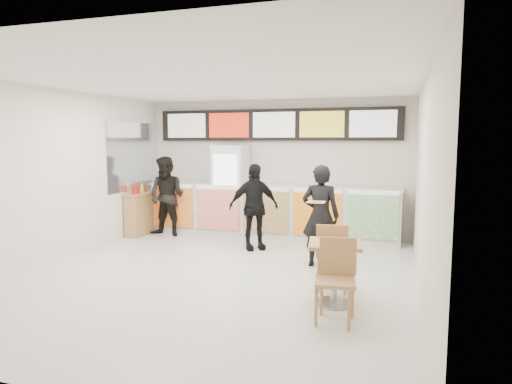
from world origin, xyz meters
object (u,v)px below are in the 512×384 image
at_px(cafe_table, 334,262).
at_px(condiment_ledge, 140,214).
at_px(customer_left, 167,196).
at_px(customer_mid, 254,207).
at_px(service_counter, 270,211).
at_px(customer_main, 321,216).
at_px(drinks_fridge, 231,190).

xyz_separation_m(cafe_table, condiment_ledge, (-4.75, 3.06, -0.09)).
relative_size(customer_left, condiment_ledge, 1.57).
bearing_deg(condiment_ledge, customer_mid, -10.12).
distance_m(customer_mid, cafe_table, 3.20).
bearing_deg(condiment_ledge, service_counter, 14.65).
bearing_deg(customer_main, condiment_ledge, -17.23).
distance_m(service_counter, customer_left, 2.30).
distance_m(drinks_fridge, customer_left, 1.42).
relative_size(customer_main, cafe_table, 1.01).
distance_m(service_counter, customer_mid, 1.27).
height_order(drinks_fridge, customer_main, drinks_fridge).
bearing_deg(service_counter, customer_mid, -89.17).
relative_size(drinks_fridge, customer_mid, 1.20).
relative_size(service_counter, cafe_table, 3.26).
distance_m(service_counter, drinks_fridge, 1.03).
xyz_separation_m(customer_mid, cafe_table, (1.91, -2.55, -0.27)).
height_order(customer_main, cafe_table, customer_main).
relative_size(service_counter, customer_main, 3.24).
height_order(service_counter, customer_left, customer_left).
relative_size(customer_mid, cafe_table, 0.98).
relative_size(customer_main, customer_mid, 1.03).
distance_m(drinks_fridge, customer_mid, 1.59).
bearing_deg(service_counter, customer_left, -164.48).
bearing_deg(customer_left, cafe_table, -33.41).
distance_m(customer_mid, condiment_ledge, 2.90).
xyz_separation_m(customer_mid, condiment_ledge, (-2.84, 0.51, -0.35)).
height_order(customer_main, customer_mid, customer_main).
xyz_separation_m(customer_main, cafe_table, (0.48, -1.74, -0.29)).
height_order(service_counter, customer_main, customer_main).
bearing_deg(customer_mid, service_counter, 56.42).
distance_m(drinks_fridge, cafe_table, 4.79).
height_order(customer_mid, cafe_table, customer_mid).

